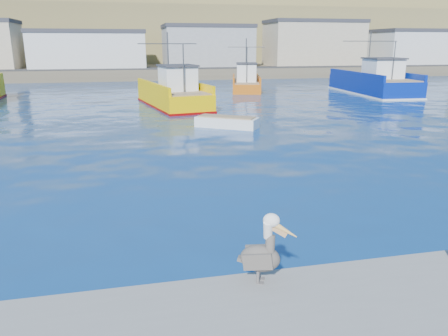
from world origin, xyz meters
name	(u,v)px	position (x,y,z in m)	size (l,w,h in m)	color
ground	(285,231)	(0.00, 0.00, 0.00)	(260.00, 260.00, 0.00)	#072055
dock_bollards	(363,263)	(0.60, -3.40, 0.65)	(36.20, 0.20, 0.30)	#4C4C4C
far_shore	(140,30)	(0.00, 109.20, 8.98)	(200.00, 81.00, 24.00)	brown
trawler_yellow_b	(174,95)	(-0.27, 28.18, 1.05)	(5.99, 12.06, 6.54)	#EEBA00
trawler_blue	(374,83)	(23.06, 33.86, 1.18)	(6.62, 14.04, 6.83)	navy
boat_orange	(246,82)	(9.61, 39.55, 1.03)	(5.06, 8.91, 6.09)	#BF570E
skiff_mid	(227,123)	(2.11, 17.05, 0.29)	(4.31, 3.53, 0.91)	silver
pelican	(262,253)	(-1.81, -3.41, 1.18)	(1.25, 0.82, 1.58)	#595451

